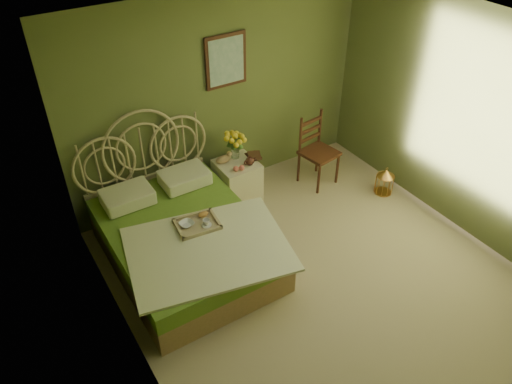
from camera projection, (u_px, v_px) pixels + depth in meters
floor at (326, 285)px, 5.38m from camera, size 4.50×4.50×0.00m
ceiling at (355, 52)px, 3.82m from camera, size 4.50×4.50×0.00m
wall_back at (220, 97)px, 6.13m from camera, size 4.00×0.00×4.00m
wall_left at (132, 273)px, 3.75m from camera, size 0.00×4.50×4.50m
wall_right at (479, 131)px, 5.46m from camera, size 0.00×4.50×4.50m
wall_art at (226, 61)px, 5.87m from camera, size 0.54×0.04×0.64m
bed at (183, 237)px, 5.54m from camera, size 1.83×2.30×1.43m
nightstand at (237, 175)px, 6.43m from camera, size 0.50×0.50×0.98m
chair at (316, 145)px, 6.65m from camera, size 0.50×0.50×0.98m
birdcage at (385, 182)px, 6.62m from camera, size 0.23×0.23×0.36m
book_lower at (248, 158)px, 6.39m from camera, size 0.17×0.21×0.02m
book_upper at (248, 156)px, 6.37m from camera, size 0.24×0.27×0.02m
cereal_bowl at (187, 224)px, 5.32m from camera, size 0.18×0.18×0.04m
coffee_cup at (206, 223)px, 5.31m from camera, size 0.08×0.08×0.07m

